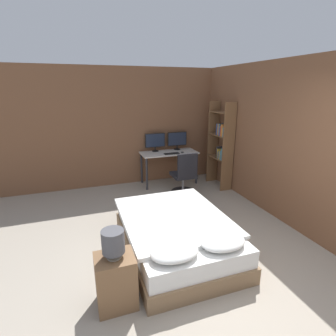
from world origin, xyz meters
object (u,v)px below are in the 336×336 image
Objects in this scene: monitor_right at (177,140)px; bookshelf at (222,142)px; desk at (169,157)px; keyboard at (172,154)px; nightstand at (116,281)px; monitor_left at (155,141)px; office_chair at (184,177)px; computer_mouse at (182,152)px; bedside_lamp at (113,242)px; bed at (176,235)px.

bookshelf reaches higher than monitor_right.
keyboard reaches higher than desk.
bookshelf is (2.85, 2.76, 0.78)m from nightstand.
monitor_left is 0.53m from keyboard.
monitor_right is 1.15m from office_chair.
computer_mouse is (0.55, -0.38, -0.23)m from monitor_left.
desk is (1.79, 3.37, -0.10)m from bedside_lamp.
keyboard is (1.79, 3.18, 0.49)m from nightstand.
bookshelf reaches higher than monitor_left.
bedside_lamp is 3.65m from keyboard.
keyboard is at bearing 71.29° from bed.
bedside_lamp is 0.23× the size of desk.
bed is 5.72× the size of keyboard.
monitor_right reaches higher than nightstand.
bedside_lamp reaches higher than keyboard.
keyboard is (-0.00, -0.19, 0.12)m from desk.
computer_mouse is (1.10, 2.47, 0.54)m from bed.
bookshelf reaches higher than desk.
keyboard is at bearing -126.45° from monitor_right.
nightstand is at bearing -143.53° from bed.
monitor_left is 0.70m from computer_mouse.
bookshelf reaches higher than bedside_lamp.
desk is at bearing -145.67° from monitor_right.
bed is 1.49× the size of desk.
monitor_left reaches higher than nightstand.
nightstand is 1.93× the size of bedside_lamp.
monitor_left is 1.39× the size of keyboard.
monitor_right is at bearing 34.33° from desk.
nightstand is 0.30× the size of bookshelf.
bookshelf is at bearing 44.11° from nightstand.
nightstand is at bearing -112.96° from monitor_left.
nightstand is at bearing -122.88° from computer_mouse.
bedside_lamp is at bearing 0.00° from nightstand.
bookshelf is at bearing 7.74° from office_chair.
office_chair reaches higher than bedside_lamp.
bedside_lamp is at bearing -143.53° from bed.
bookshelf is (1.06, -0.42, 0.29)m from keyboard.
nightstand is 8.40× the size of computer_mouse.
bed is 1.29m from bedside_lamp.
desk is at bearing 72.53° from bed.
bedside_lamp is at bearing -135.89° from bookshelf.
computer_mouse is (2.05, 3.18, 0.50)m from nightstand.
nightstand is 0.44× the size of desk.
desk reaches higher than nightstand.
bed is 3.40× the size of nightstand.
office_chair is at bearing -80.58° from keyboard.
monitor_left is at bearing 180.00° from monitor_right.
bed is at bearing 36.47° from bedside_lamp.
desk is 0.35m from computer_mouse.
desk is 1.42× the size of office_chair.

